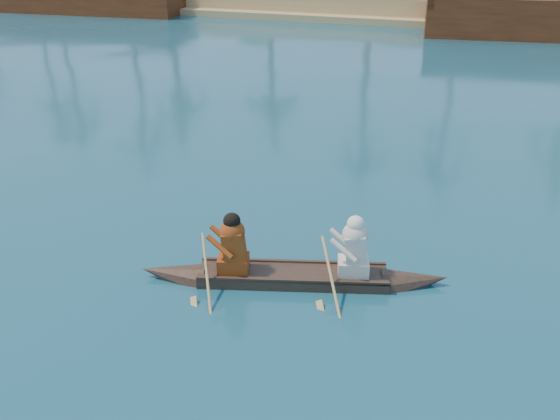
% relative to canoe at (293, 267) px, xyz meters
% --- Properties ---
extents(ground, '(160.00, 160.00, 0.00)m').
position_rel_canoe_xyz_m(ground, '(3.92, 4.00, -0.26)').
color(ground, '#0C3C52').
rests_on(ground, ground).
extents(canoe, '(4.93, 1.99, 1.36)m').
position_rel_canoe_xyz_m(canoe, '(0.00, 0.00, 0.00)').
color(canoe, '#3F2E22').
rests_on(canoe, ground).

